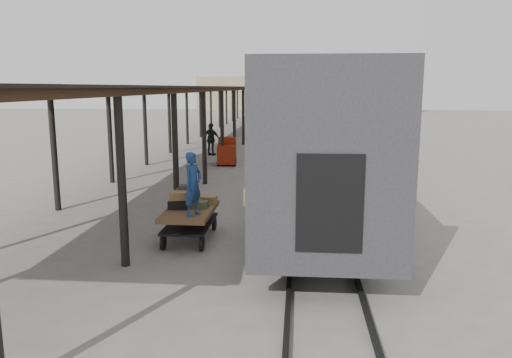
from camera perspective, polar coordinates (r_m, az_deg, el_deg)
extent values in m
plane|color=slate|center=(13.69, -6.47, -7.05)|extent=(160.00, 160.00, 0.00)
cube|color=silver|center=(20.85, 6.47, 6.26)|extent=(3.00, 24.00, 2.90)
cube|color=#28282B|center=(9.03, 8.44, 0.77)|extent=(3.04, 0.22, 3.50)
cube|color=black|center=(20.82, 2.29, 8.79)|extent=(0.04, 22.08, 0.65)
cube|color=black|center=(21.04, 6.38, 1.64)|extent=(2.55, 23.04, 0.50)
cube|color=silver|center=(46.82, 5.64, 8.57)|extent=(3.00, 24.00, 2.90)
cube|color=#28282B|center=(34.93, 5.87, 7.94)|extent=(3.04, 0.22, 3.50)
cube|color=black|center=(46.80, 3.77, 9.70)|extent=(0.04, 22.08, 0.65)
cube|color=black|center=(46.90, 5.60, 6.49)|extent=(2.55, 23.04, 0.50)
cube|color=silver|center=(72.81, 5.39, 9.23)|extent=(3.00, 24.00, 2.90)
cube|color=#28282B|center=(60.91, 5.48, 9.00)|extent=(3.04, 0.22, 3.50)
cube|color=black|center=(72.80, 4.19, 9.96)|extent=(0.04, 22.08, 0.65)
cube|color=black|center=(72.86, 5.37, 7.90)|extent=(2.55, 23.04, 0.50)
cube|color=black|center=(12.46, 1.70, 1.44)|extent=(0.50, 1.70, 2.00)
imported|color=white|center=(12.48, 1.70, 0.82)|extent=(0.72, 0.89, 1.72)
cube|color=olive|center=(12.48, -0.19, -2.04)|extent=(0.57, 0.25, 0.42)
cube|color=#422B19|center=(37.28, -4.50, 10.27)|extent=(4.60, 64.00, 0.18)
cube|color=black|center=(37.28, -4.51, 10.45)|extent=(4.90, 64.30, 0.06)
cylinder|color=black|center=(37.72, -7.56, 7.17)|extent=(0.20, 0.20, 4.00)
cylinder|color=black|center=(68.30, -1.94, 8.69)|extent=(0.20, 0.20, 4.00)
cylinder|color=black|center=(37.06, -1.30, 7.20)|extent=(0.20, 0.20, 4.00)
cylinder|color=black|center=(67.94, 1.53, 8.68)|extent=(0.20, 0.20, 4.00)
cube|color=black|center=(46.96, 4.70, 5.49)|extent=(0.10, 150.00, 0.12)
cube|color=black|center=(46.98, 6.46, 5.46)|extent=(0.10, 150.00, 0.12)
cube|color=tan|center=(91.50, 12.21, 10.16)|extent=(18.00, 10.00, 8.00)
cube|color=tan|center=(95.63, -2.75, 9.79)|extent=(12.00, 8.00, 6.00)
cube|color=brown|center=(13.64, -7.57, -3.65)|extent=(1.25, 2.40, 0.12)
cube|color=black|center=(13.73, -7.54, -5.06)|extent=(1.15, 2.30, 0.06)
cylinder|color=black|center=(13.03, -10.57, -7.15)|extent=(0.08, 0.40, 0.40)
cylinder|color=black|center=(12.81, -6.22, -7.34)|extent=(0.08, 0.40, 0.40)
cylinder|color=black|center=(14.80, -8.63, -4.96)|extent=(0.08, 0.40, 0.40)
cylinder|color=black|center=(14.60, -4.80, -5.08)|extent=(0.08, 0.40, 0.40)
cube|color=#363639|center=(14.20, -7.94, -2.39)|extent=(0.70, 0.53, 0.22)
cube|color=olive|center=(14.20, -5.69, -2.36)|extent=(0.59, 0.41, 0.21)
cube|color=black|center=(13.67, -8.74, -2.90)|extent=(0.58, 0.42, 0.23)
cube|color=#485030|center=(13.70, -6.58, -2.91)|extent=(0.52, 0.38, 0.18)
cube|color=#4C3A1E|center=(14.07, -8.13, -1.63)|extent=(0.56, 0.41, 0.20)
cube|color=olive|center=(13.68, -8.82, -1.88)|extent=(0.63, 0.53, 0.22)
cube|color=#363639|center=(13.98, -7.90, -0.99)|extent=(0.41, 0.30, 0.14)
cube|color=maroon|center=(26.81, -3.35, 2.92)|extent=(1.12, 1.70, 0.97)
cube|color=maroon|center=(27.16, -3.32, 4.39)|extent=(0.97, 0.73, 0.38)
cylinder|color=black|center=(26.30, -4.33, 1.88)|extent=(0.17, 0.40, 0.39)
cylinder|color=black|center=(26.26, -2.46, 1.89)|extent=(0.17, 0.40, 0.39)
cylinder|color=black|center=(27.47, -4.18, 2.25)|extent=(0.17, 0.40, 0.39)
cylinder|color=black|center=(27.43, -2.38, 2.26)|extent=(0.17, 0.40, 0.39)
imported|color=navy|center=(12.78, -7.20, -0.57)|extent=(0.62, 0.71, 1.63)
imported|color=black|center=(30.48, -5.13, 4.55)|extent=(1.25, 0.84, 1.97)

